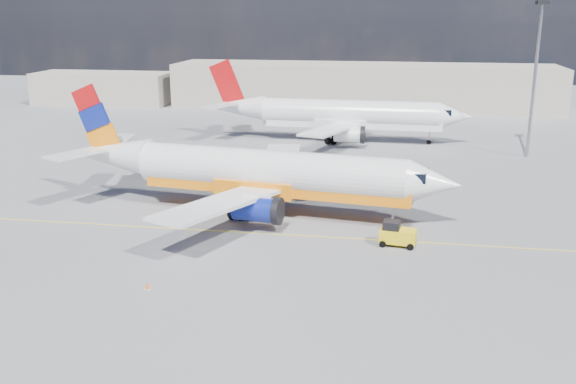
% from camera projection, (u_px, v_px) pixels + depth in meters
% --- Properties ---
extents(ground, '(240.00, 240.00, 0.00)m').
position_uv_depth(ground, '(246.00, 246.00, 49.89)').
color(ground, slate).
rests_on(ground, ground).
extents(taxi_line, '(70.00, 0.15, 0.01)m').
position_uv_depth(taxi_line, '(254.00, 233.00, 52.74)').
color(taxi_line, yellow).
rests_on(taxi_line, ground).
extents(terminal_main, '(70.00, 14.00, 8.00)m').
position_uv_depth(terminal_main, '(363.00, 86.00, 119.14)').
color(terminal_main, '#A8A191').
rests_on(terminal_main, ground).
extents(terminal_annex, '(26.00, 10.00, 6.00)m').
position_uv_depth(terminal_annex, '(104.00, 88.00, 124.49)').
color(terminal_annex, '#A8A191').
rests_on(terminal_annex, ground).
extents(main_jet, '(36.74, 28.71, 11.11)m').
position_uv_depth(main_jet, '(258.00, 173.00, 57.18)').
color(main_jet, white).
rests_on(main_jet, ground).
extents(second_jet, '(36.48, 28.85, 11.06)m').
position_uv_depth(second_jet, '(341.00, 115.00, 88.65)').
color(second_jet, white).
rests_on(second_jet, ground).
extents(gse_tug, '(2.93, 2.03, 1.96)m').
position_uv_depth(gse_tug, '(397.00, 234.00, 49.73)').
color(gse_tug, black).
rests_on(gse_tug, ground).
extents(traffic_cone, '(0.36, 0.36, 0.50)m').
position_uv_depth(traffic_cone, '(148.00, 286.00, 42.12)').
color(traffic_cone, white).
rests_on(traffic_cone, ground).
extents(floodlight_mast, '(1.37, 1.37, 18.75)m').
position_uv_depth(floodlight_mast, '(536.00, 66.00, 76.92)').
color(floodlight_mast, gray).
rests_on(floodlight_mast, ground).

